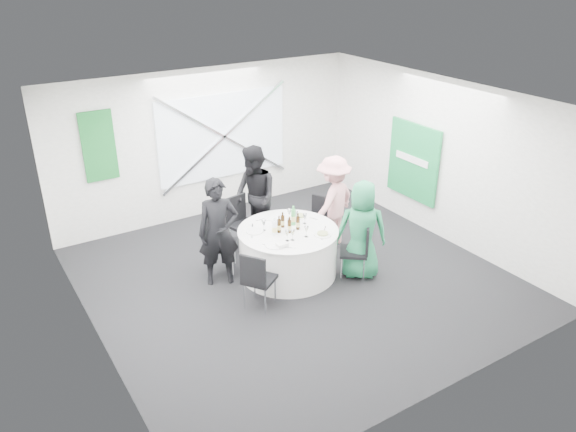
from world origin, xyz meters
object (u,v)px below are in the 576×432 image
chair_back_left (214,239)px  person_woman_green (362,230)px  chair_front_left (257,277)px  person_man_back_left (218,232)px  green_water_bottle (293,217)px  banquet_table (288,252)px  person_man_back (254,197)px  chair_front_right (359,247)px  chair_back (241,219)px  person_woman_pink (333,202)px  clear_water_bottle (275,228)px  chair_back_right (319,218)px

chair_back_left → person_woman_green: (1.89, -1.26, 0.19)m
chair_front_left → person_man_back_left: size_ratio=0.53×
person_man_back_left → green_water_bottle: 1.20m
person_woman_green → banquet_table: bearing=0.0°
chair_front_left → person_man_back: person_man_back is taller
banquet_table → chair_front_right: (0.86, -0.69, 0.15)m
banquet_table → chair_back: chair_back is taller
banquet_table → green_water_bottle: (0.18, 0.12, 0.51)m
chair_back_left → person_man_back_left: 0.36m
banquet_table → chair_back_left: chair_back_left is taller
chair_back_left → green_water_bottle: (1.14, -0.49, 0.29)m
chair_back_left → person_man_back_left: size_ratio=0.60×
chair_front_left → green_water_bottle: 1.34m
chair_back_left → person_woman_pink: 2.17m
banquet_table → person_woman_pink: bearing=20.4°
chair_back_left → chair_front_left: bearing=-144.5°
chair_front_right → clear_water_bottle: clear_water_bottle is taller
chair_back_right → person_man_back: bearing=-152.4°
chair_back_left → person_woman_green: bearing=-91.4°
person_man_back_left → person_woman_green: 2.17m
chair_back_right → clear_water_bottle: clear_water_bottle is taller
banquet_table → chair_front_right: size_ratio=1.72×
chair_front_right → chair_back_left: bearing=-86.7°
chair_front_left → green_water_bottle: (1.07, 0.72, 0.36)m
person_man_back_left → chair_back_right: bearing=24.4°
chair_back → chair_front_right: bearing=-70.7°
green_water_bottle → chair_back_right: bearing=27.4°
banquet_table → chair_front_right: 1.11m
chair_back → green_water_bottle: (0.41, -1.00, 0.33)m
person_man_back → chair_front_right: bearing=26.3°
green_water_bottle → clear_water_bottle: 0.45m
chair_back → chair_back_right: bearing=-38.3°
person_woman_green → green_water_bottle: size_ratio=4.94×
banquet_table → person_man_back_left: (-1.01, 0.35, 0.46)m
banquet_table → clear_water_bottle: clear_water_bottle is taller
banquet_table → chair_front_left: 1.09m
person_man_back_left → person_woman_green: person_man_back_left is taller
chair_back → chair_front_right: 2.12m
chair_back → person_woman_green: person_woman_green is taller
person_woman_green → clear_water_bottle: 1.33m
chair_back_left → chair_back_right: size_ratio=1.16×
person_woman_pink → clear_water_bottle: (-1.44, -0.46, 0.07)m
chair_back → person_woman_pink: (1.42, -0.68, 0.24)m
chair_front_right → person_woman_green: (0.06, 0.04, 0.26)m
chair_front_left → clear_water_bottle: size_ratio=3.13×
chair_back → person_woman_pink: person_woman_pink is taller
chair_back → chair_back_right: 1.34m
banquet_table → person_woman_green: bearing=-35.2°
banquet_table → chair_back: bearing=101.7°
chair_back_left → chair_front_right: chair_back_left is taller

